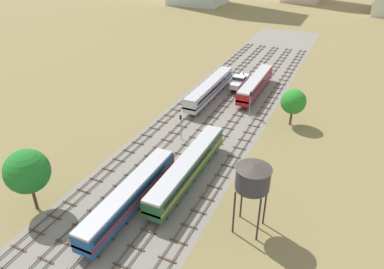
{
  "coord_description": "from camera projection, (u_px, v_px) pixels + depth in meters",
  "views": [
    {
      "loc": [
        23.41,
        3.15,
        33.72
      ],
      "look_at": [
        0.0,
        54.16,
        1.5
      ],
      "focal_mm": 33.76,
      "sensor_mm": 36.0,
      "label": 1
    }
  ],
  "objects": [
    {
      "name": "lineside_tree_0",
      "position": [
        293.0,
        102.0,
        68.73
      ],
      "size": [
        4.84,
        4.84,
        7.38
      ],
      "color": "#4C331E",
      "rests_on": "ground"
    },
    {
      "name": "signal_post_near",
      "position": [
        250.0,
        101.0,
        72.46
      ],
      "size": [
        0.28,
        0.47,
        5.57
      ],
      "color": "gray",
      "rests_on": "ground"
    },
    {
      "name": "track_centre_left",
      "position": [
        198.0,
        134.0,
        67.63
      ],
      "size": [
        2.4,
        126.0,
        0.29
      ],
      "color": "#47382D",
      "rests_on": "ground"
    },
    {
      "name": "ground_plane",
      "position": [
        196.0,
        137.0,
        66.91
      ],
      "size": [
        480.0,
        480.0,
        0.0
      ],
      "primitive_type": "plane",
      "color": "olive"
    },
    {
      "name": "track_centre",
      "position": [
        220.0,
        139.0,
        66.08
      ],
      "size": [
        2.4,
        126.0,
        0.29
      ],
      "color": "#47382D",
      "rests_on": "ground"
    },
    {
      "name": "signal_post_nearest",
      "position": [
        181.0,
        124.0,
        64.54
      ],
      "size": [
        0.28,
        0.47,
        5.1
      ],
      "color": "gray",
      "rests_on": "ground"
    },
    {
      "name": "lineside_tree_1",
      "position": [
        27.0,
        171.0,
        46.81
      ],
      "size": [
        5.93,
        5.93,
        9.23
      ],
      "color": "#4C331E",
      "rests_on": "ground"
    },
    {
      "name": "diesel_railcar_centre_left_nearest",
      "position": [
        130.0,
        195.0,
        48.35
      ],
      "size": [
        2.96,
        20.5,
        3.8
      ],
      "color": "#194C8C",
      "rests_on": "ground"
    },
    {
      "name": "track_far_left",
      "position": [
        158.0,
        125.0,
        70.73
      ],
      "size": [
        2.4,
        126.0,
        0.29
      ],
      "color": "#47382D",
      "rests_on": "ground"
    },
    {
      "name": "water_tower",
      "position": [
        253.0,
        177.0,
        42.69
      ],
      "size": [
        4.36,
        4.36,
        9.85
      ],
      "color": "#2D2826",
      "rests_on": "ground"
    },
    {
      "name": "passenger_coach_left_mid",
      "position": [
        210.0,
        88.0,
        80.59
      ],
      "size": [
        2.96,
        22.0,
        3.8
      ],
      "color": "beige",
      "rests_on": "ground"
    },
    {
      "name": "diesel_railcar_centre_midfar",
      "position": [
        255.0,
        84.0,
        82.86
      ],
      "size": [
        2.96,
        20.5,
        3.8
      ],
      "color": "red",
      "rests_on": "ground"
    },
    {
      "name": "track_centre_right",
      "position": [
        242.0,
        144.0,
        64.53
      ],
      "size": [
        2.4,
        126.0,
        0.29
      ],
      "color": "#47382D",
      "rests_on": "ground"
    },
    {
      "name": "track_left",
      "position": [
        178.0,
        129.0,
        69.18
      ],
      "size": [
        2.4,
        126.0,
        0.29
      ],
      "color": "#47382D",
      "rests_on": "ground"
    },
    {
      "name": "ballast_bed",
      "position": [
        196.0,
        137.0,
        66.91
      ],
      "size": [
        21.14,
        176.0,
        0.01
      ],
      "primitive_type": "cube",
      "color": "gray",
      "rests_on": "ground"
    },
    {
      "name": "shunter_loco_centre_left_far",
      "position": [
        240.0,
        81.0,
        85.97
      ],
      "size": [
        2.74,
        8.46,
        3.1
      ],
      "color": "white",
      "rests_on": "ground"
    },
    {
      "name": "passenger_coach_centre_near",
      "position": [
        188.0,
        167.0,
        54.04
      ],
      "size": [
        2.96,
        22.0,
        3.8
      ],
      "color": "#286638",
      "rests_on": "ground"
    }
  ]
}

